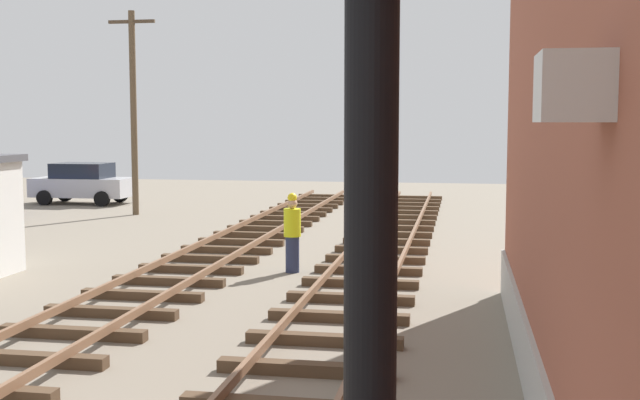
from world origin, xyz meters
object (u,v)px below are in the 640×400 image
Objects in this scene: utility_pole_far at (134,109)px; track_worker_foreground at (292,233)px; signal_mast at (370,211)px; parked_car_silver at (83,183)px.

utility_pole_far is 13.68m from track_worker_foreground.
signal_mast is 1.21× the size of parked_car_silver.
utility_pole_far is (3.89, -3.47, 3.11)m from parked_car_silver.
track_worker_foreground reaches higher than parked_car_silver.
signal_mast is 33.38m from parked_car_silver.
parked_car_silver is 2.25× the size of track_worker_foreground.
track_worker_foreground is (12.20, -13.89, 0.03)m from parked_car_silver.
utility_pole_far is at bearing 128.60° from track_worker_foreground.
utility_pole_far is 4.08× the size of track_worker_foreground.
parked_car_silver is 0.55× the size of utility_pole_far.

